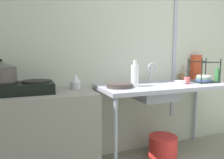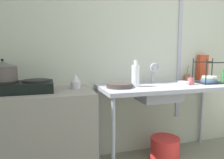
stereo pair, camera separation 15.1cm
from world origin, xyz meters
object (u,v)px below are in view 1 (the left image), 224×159
Objects in this scene: frying_pan at (119,85)px; utensil_jar at (182,76)px; sink_basin at (157,92)px; bucket_on_floor at (163,148)px; small_bowl_on_drainboard at (180,82)px; bottle_by_rack at (217,76)px; dish_rack at (203,78)px; pot_on_left_burner at (2,72)px; bottle_by_sink at (135,75)px; cereal_box at (196,67)px; percolator at (76,82)px; faucet at (152,69)px; stove at (20,88)px; cup_by_rack at (187,80)px.

utensil_jar reaches higher than frying_pan.
bucket_on_floor is (0.08, -0.03, -0.64)m from sink_basin.
bottle_by_rack reaches higher than small_bowl_on_drainboard.
dish_rack is 0.28m from utensil_jar.
utensil_jar is (2.06, 0.26, -0.15)m from pot_on_left_burner.
cereal_box is (1.06, 0.27, 0.04)m from bottle_by_sink.
pot_on_left_burner is 0.64m from percolator.
sink_basin is 0.87m from cereal_box.
bottle_by_sink reaches higher than utensil_jar.
frying_pan is 2.11× the size of small_bowl_on_drainboard.
utensil_jar is at bearing 13.17° from faucet.
stove is 1.37m from sink_basin.
cereal_box is at bearing 0.65° from utensil_jar.
stove is at bearing -172.33° from utensil_jar.
stove is 3.04× the size of bottle_by_rack.
percolator is at bearing 174.05° from bucket_on_floor.
percolator is at bearing 177.61° from dish_rack.
sink_basin is at bearing 174.25° from cup_by_rack.
frying_pan is 0.95× the size of bottle_by_sink.
bottle_by_rack is 0.57× the size of bucket_on_floor.
faucet is 1.91× the size of small_bowl_on_drainboard.
stove is 1.40m from faucet.
bottle_by_rack is at bearing -1.88° from stove.
bucket_on_floor is (1.58, -0.04, -0.91)m from pot_on_left_burner.
bottle_by_rack is at bearing -14.57° from faucet.
bucket_on_floor is (0.96, -0.10, -0.79)m from percolator.
pot_on_left_burner is at bearing -172.82° from utensil_jar.
cereal_box is at bearing 92.52° from bottle_by_rack.
small_bowl_on_drainboard is 0.45× the size of bottle_by_sink.
sink_basin is at bearing -0.68° from stove.
frying_pan is at bearing -161.74° from faucet.
cup_by_rack is at bearing -5.75° from sink_basin.
bottle_by_sink is 1.10m from cereal_box.
sink_basin is at bearing -1.13° from bottle_by_sink.
bottle_by_sink reaches higher than bucket_on_floor.
sink_basin is at bearing -153.87° from utensil_jar.
percolator is at bearing 6.75° from stove.
dish_rack is at bearing -12.24° from faucet.
dish_rack is (1.11, 0.02, 0.02)m from frying_pan.
cereal_box is (-0.01, 0.33, 0.08)m from bottle_by_rack.
cup_by_rack is 0.54m from cereal_box.
percolator is at bearing 175.60° from bottle_by_rack.
pot_on_left_burner reaches higher than dish_rack.
small_bowl_on_drainboard is at bearing -3.67° from sink_basin.
bottle_by_sink is 0.91m from bucket_on_floor.
bucket_on_floor is (-0.71, -0.30, -0.88)m from cereal_box.
bottle_by_rack is at bearing -93.45° from cereal_box.
dish_rack is (2.16, -0.01, -0.15)m from pot_on_left_burner.
sink_basin is at bearing 176.10° from bottle_by_rack.
pot_on_left_burner is 1.88m from cup_by_rack.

